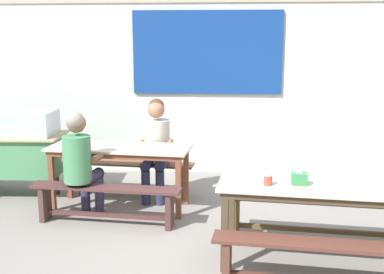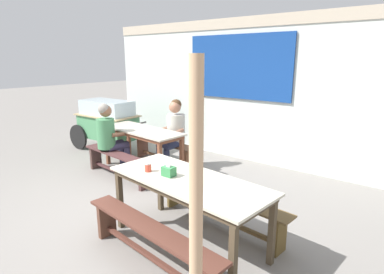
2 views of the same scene
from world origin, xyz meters
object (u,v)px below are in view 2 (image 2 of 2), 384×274
Objects in this scene: tissue_box at (169,171)px; condiment_jar at (148,167)px; dining_table_near at (188,185)px; bench_near_back at (219,204)px; food_cart at (107,121)px; person_center_facing at (174,130)px; bench_near_front at (150,239)px; wooden_support_post at (196,210)px; bench_far_back at (164,149)px; dining_table_far at (142,134)px; bench_far_front at (118,161)px; person_left_back_turned at (110,134)px.

tissue_box reaches higher than condiment_jar.
bench_near_back is (0.05, 0.54, -0.41)m from dining_table_near.
food_cart is (-3.75, 1.78, -0.03)m from dining_table_near.
food_cart is 3.76m from condiment_jar.
tissue_box is (1.56, -1.84, 0.09)m from person_center_facing.
bench_near_front is at bearing -95.82° from bench_near_back.
wooden_support_post is (0.84, -0.36, 0.72)m from bench_near_front.
tissue_box is at bearing -45.76° from bench_far_back.
bench_far_front is at bearing -94.91° from dining_table_far.
dining_table_far is 2.84m from bench_near_front.
dining_table_near is 1.12× the size of bench_far_front.
dining_table_near reaches higher than bench_near_back.
dining_table_near is at bearing -25.35° from food_cart.
condiment_jar is at bearing 135.71° from bench_near_front.
person_center_facing is at bearing 126.64° from bench_near_front.
wooden_support_post is (2.99, -1.69, 0.73)m from bench_far_front.
person_center_facing is at bearing -15.89° from bench_far_back.
person_left_back_turned reaches higher than bench_far_front.
food_cart is 1.41× the size of person_left_back_turned.
bench_far_front is 0.84× the size of wooden_support_post.
bench_far_front is 12.45× the size of tissue_box.
person_center_facing is at bearing 145.81° from bench_near_back.
condiment_jar is (-0.50, -0.10, 0.12)m from dining_table_near.
food_cart is at bearing 161.94° from bench_near_back.
dining_table_near is 2.38m from bench_far_front.
dining_table_near is 18.79× the size of condiment_jar.
bench_near_back is at bearing -31.76° from bench_far_back.
wooden_support_post reaches higher than dining_table_near.
bench_far_back is 2.76m from tissue_box.
dining_table_far reaches higher than bench_near_back.
tissue_box is 1.32m from wooden_support_post.
person_left_back_turned reaches higher than bench_far_back.
dining_table_near is 1.17× the size of bench_far_back.
wooden_support_post is (1.29, -0.79, 0.20)m from condiment_jar.
bench_far_front is (-2.20, 0.80, -0.40)m from dining_table_near.
dining_table_near is at bearing -45.05° from person_center_facing.
food_cart reaches higher than bench_near_back.
person_left_back_turned is 2.48m from tissue_box.
person_left_back_turned reaches higher than tissue_box.
dining_table_near is 1.07× the size of food_cart.
bench_far_back is 0.92× the size of food_cart.
bench_near_front is 1.43× the size of person_center_facing.
bench_near_front is 0.73m from tissue_box.
food_cart is at bearing 154.65° from dining_table_near.
person_center_facing is (0.38, 0.44, 0.04)m from dining_table_far.
food_cart is (-1.64, -0.10, 0.37)m from bench_far_back.
bench_far_front is 2.00m from condiment_jar.
person_left_back_turned is (-2.50, 0.90, 0.02)m from dining_table_near.
dining_table_near is 13.95× the size of tissue_box.
bench_near_front is (2.10, -1.87, -0.39)m from dining_table_far.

